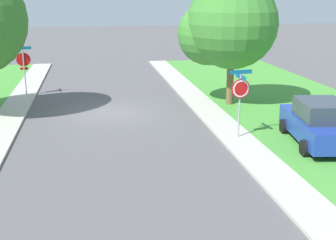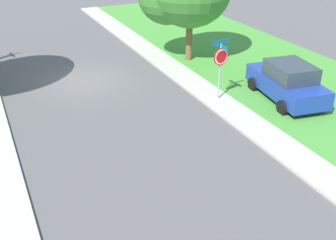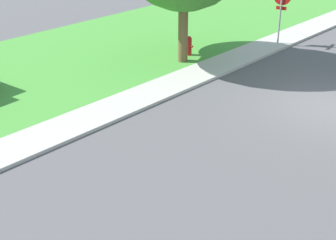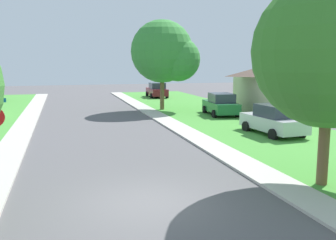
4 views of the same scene
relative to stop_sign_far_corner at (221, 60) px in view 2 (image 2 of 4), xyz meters
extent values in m
plane|color=#565456|center=(4.77, -4.89, -1.89)|extent=(120.00, 120.00, 0.00)
cube|color=#B7B2A8|center=(0.07, 7.11, -1.84)|extent=(1.40, 56.00, 0.10)
cylinder|color=#9E9EA3|center=(0.00, -0.03, -0.59)|extent=(0.07, 0.07, 2.60)
cylinder|color=red|center=(0.00, 0.02, 0.16)|extent=(0.76, 0.10, 0.76)
cylinder|color=white|center=(0.00, 0.04, 0.16)|extent=(0.67, 0.07, 0.67)
cylinder|color=red|center=(0.00, 0.04, 0.16)|extent=(0.54, 0.06, 0.55)
cube|color=#0F5B84|center=(0.00, -0.03, 0.80)|extent=(0.92, 0.11, 0.16)
cube|color=#0F5B84|center=(0.00, -0.03, 0.61)|extent=(0.11, 0.92, 0.16)
cube|color=#1E389E|center=(-2.73, 1.18, -1.19)|extent=(2.42, 4.52, 0.76)
cube|color=#2D3842|center=(-2.70, 1.37, -0.47)|extent=(1.89, 2.31, 0.68)
cylinder|color=black|center=(-2.04, -0.28, -1.57)|extent=(0.33, 0.67, 0.64)
cylinder|color=black|center=(-3.82, -0.01, -1.57)|extent=(0.33, 0.67, 0.64)
cylinder|color=black|center=(-1.64, 2.36, -1.57)|extent=(0.33, 0.67, 0.64)
cylinder|color=black|center=(-3.42, 2.63, -1.57)|extent=(0.33, 0.67, 0.64)
cylinder|color=brown|center=(-1.33, -5.39, -0.60)|extent=(0.36, 0.36, 2.58)
camera|label=1|loc=(5.65, 16.00, 3.69)|focal=47.41mm
camera|label=2|loc=(9.31, 14.54, 5.85)|focal=44.97mm
camera|label=3|loc=(-1.05, 8.93, 4.33)|focal=54.41mm
camera|label=4|loc=(2.50, -15.34, 2.23)|focal=40.32mm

